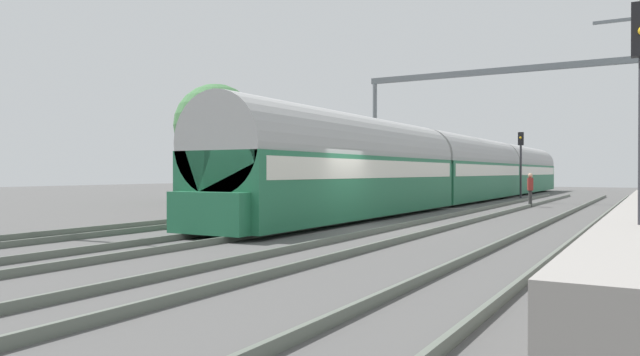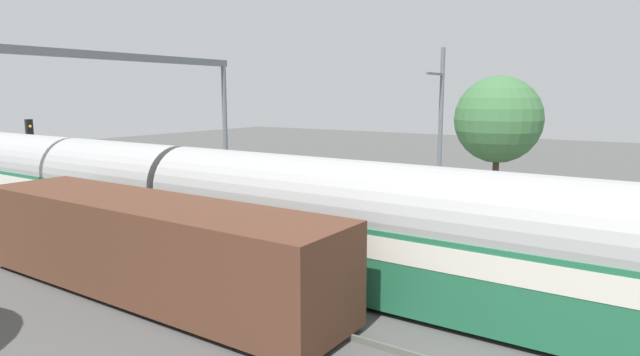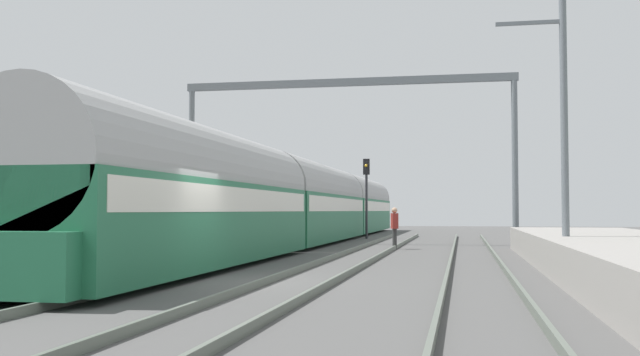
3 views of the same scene
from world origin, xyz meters
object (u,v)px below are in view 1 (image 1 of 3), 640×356
Objects in this scene: passenger_train at (469,169)px; person_crossing at (530,187)px; freight_car at (329,178)px; railway_signal_far at (521,155)px; catenary_gantry at (496,102)px.

person_crossing is at bearing -47.34° from passenger_train.
passenger_train is at bearing 70.95° from freight_car.
freight_car reaches higher than person_crossing.
catenary_gantry reaches higher than railway_signal_far.
catenary_gantry reaches higher than person_crossing.
catenary_gantry is at bearing 59.67° from freight_car.
railway_signal_far is at bearing 71.44° from freight_car.
passenger_train is 3.11× the size of catenary_gantry.
freight_car is 18.07m from railway_signal_far.
railway_signal_far is 0.29× the size of catenary_gantry.
catenary_gantry reaches higher than freight_car.
railway_signal_far is at bearing 72.35° from passenger_train.
freight_car is 2.86× the size of railway_signal_far.
person_crossing is (8.32, 6.16, -0.44)m from freight_car.
person_crossing is 0.11× the size of catenary_gantry.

